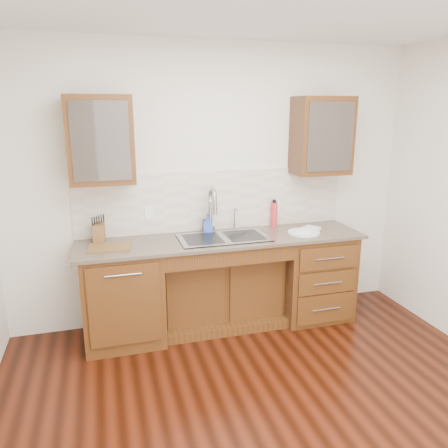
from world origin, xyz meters
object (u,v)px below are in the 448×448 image
object	(u,v)px
plate	(304,232)
water_bottle	(274,214)
cutting_board	(109,247)
soap_bottle	(208,223)
knife_block	(99,233)

from	to	relation	value
plate	water_bottle	bearing A→B (deg)	118.65
plate	cutting_board	size ratio (longest dim) A/B	0.86
soap_bottle	cutting_board	size ratio (longest dim) A/B	0.53
water_bottle	cutting_board	xyz separation A→B (m)	(-1.66, -0.29, -0.12)
knife_block	soap_bottle	bearing A→B (deg)	7.79
plate	knife_block	size ratio (longest dim) A/B	1.78
knife_block	water_bottle	bearing A→B (deg)	8.42
knife_block	cutting_board	distance (m)	0.25
soap_bottle	knife_block	world-z (taller)	soap_bottle
knife_block	cutting_board	xyz separation A→B (m)	(0.08, -0.22, -0.08)
soap_bottle	water_bottle	distance (m)	0.71
cutting_board	knife_block	bearing A→B (deg)	109.89
soap_bottle	knife_block	distance (m)	1.02
soap_bottle	water_bottle	size ratio (longest dim) A/B	0.76
water_bottle	knife_block	distance (m)	1.74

